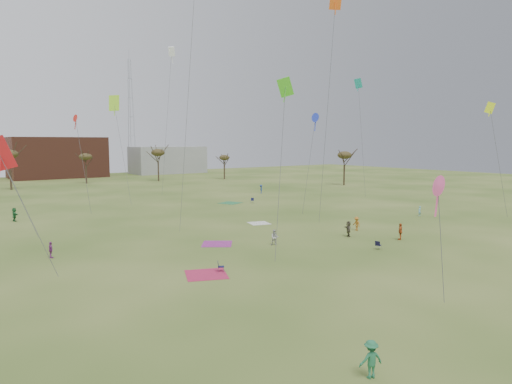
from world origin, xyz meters
TOP-DOWN VIEW (x-y plane):
  - ground at (0.00, 0.00)m, footprint 260.00×260.00m
  - flyer_near_center at (-11.53, -12.59)m, footprint 1.28×0.96m
  - spectator_fore_a at (14.10, 4.71)m, footprint 1.14×0.93m
  - spectator_fore_c at (10.80, 9.20)m, footprint 1.28×1.68m
  - flyer_mid_b at (14.29, 11.08)m, footprint 0.69×1.11m
  - flyer_mid_c at (29.78, 12.98)m, footprint 0.54×0.36m
  - spectator_mid_d at (-18.38, 18.68)m, footprint 0.38×0.90m
  - spectator_mid_e at (1.45, 10.73)m, footprint 1.00×0.95m
  - flyer_far_a at (-17.94, 42.32)m, footprint 0.74×1.75m
  - flyer_far_c at (28.78, 49.74)m, footprint 1.16×1.33m
  - blanket_red at (-9.50, 5.75)m, footprint 4.20×4.20m
  - blanket_cream at (7.66, 21.84)m, footprint 3.10×3.10m
  - blanket_plum at (-3.07, 14.68)m, footprint 4.24×4.24m
  - blanket_olive at (15.42, 40.74)m, footprint 4.23×4.23m
  - camp_chair_left at (-8.11, 5.77)m, footprint 0.72×0.70m
  - camp_chair_center at (8.60, 3.23)m, footprint 0.66×0.63m
  - camp_chair_right at (18.64, 38.68)m, footprint 0.73×0.74m
  - kites_aloft at (2.73, 30.40)m, footprint 59.77×61.68m
  - tree_line at (-2.85, 79.12)m, footprint 117.44×49.32m
  - building_brick at (5.00, 120.00)m, footprint 26.00×16.00m
  - building_grey at (40.00, 118.00)m, footprint 24.00×12.00m
  - radio_tower at (30.00, 125.00)m, footprint 1.51×1.72m

SIDE VIEW (x-z plane):
  - ground at x=0.00m, z-range 0.00..0.00m
  - blanket_red at x=-9.50m, z-range -0.01..0.02m
  - blanket_cream at x=7.66m, z-range -0.01..0.02m
  - blanket_plum at x=-3.07m, z-range -0.01..0.02m
  - blanket_olive at x=15.42m, z-range -0.01..0.02m
  - camp_chair_left at x=-8.11m, z-range -0.18..0.69m
  - camp_chair_center at x=8.60m, z-range -0.18..0.69m
  - camp_chair_right at x=18.64m, z-range -0.18..0.69m
  - flyer_mid_c at x=29.78m, z-range 0.00..1.45m
  - spectator_mid_d at x=-18.38m, z-range 0.00..1.53m
  - spectator_mid_e at x=1.45m, z-range 0.00..1.62m
  - flyer_mid_b at x=14.29m, z-range 0.00..1.65m
  - flyer_near_center at x=-11.53m, z-range 0.00..1.75m
  - spectator_fore_c at x=10.80m, z-range 0.00..1.77m
  - flyer_far_c at x=28.78m, z-range 0.00..1.79m
  - spectator_fore_a at x=14.10m, z-range 0.00..1.82m
  - flyer_far_a at x=-17.94m, z-range 0.00..1.83m
  - building_grey at x=40.00m, z-range 0.00..9.00m
  - building_brick at x=5.00m, z-range 0.00..12.00m
  - tree_line at x=-2.85m, z-range 2.63..11.54m
  - radio_tower at x=30.00m, z-range -1.29..39.71m
  - kites_aloft at x=2.73m, z-range 8.20..35.63m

